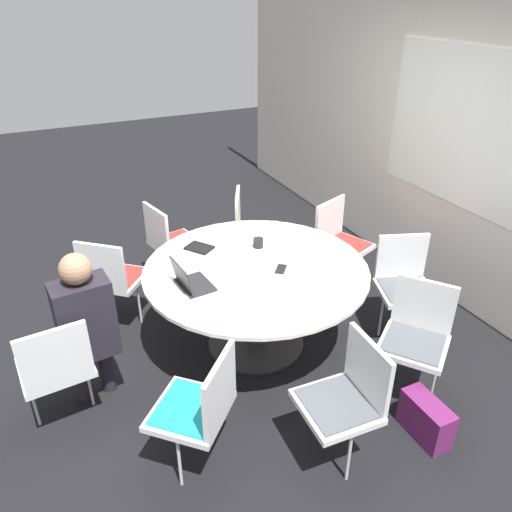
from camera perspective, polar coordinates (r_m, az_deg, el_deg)
ground_plane at (r=4.21m, az=0.00°, el=-9.85°), size 16.00×16.00×0.00m
wall_back at (r=4.68m, az=22.79°, el=10.81°), size 8.00×0.07×2.70m
conference_table at (r=3.87m, az=0.00°, el=-3.07°), size 1.72×1.72×0.72m
chair_0 at (r=3.48m, az=-21.92°, el=-11.39°), size 0.46×0.48×0.85m
chair_1 at (r=3.01m, az=-6.41°, el=-16.49°), size 0.61×0.61×0.85m
chair_2 at (r=3.09m, az=10.37°, el=-15.26°), size 0.46×0.44×0.85m
chair_3 at (r=3.67m, az=17.91°, el=-8.22°), size 0.60×0.60×0.85m
chair_4 at (r=4.25m, az=16.61°, el=-2.59°), size 0.55×0.56×0.85m
chair_5 at (r=4.79m, az=9.51°, el=2.05°), size 0.55×0.56×0.85m
chair_6 at (r=4.99m, az=-0.60°, el=3.57°), size 0.58×0.57×0.85m
chair_7 at (r=4.78m, az=-9.79°, el=1.95°), size 0.52×0.51×0.85m
chair_8 at (r=4.31m, az=-16.18°, el=-2.06°), size 0.61×0.61×0.85m
person_0 at (r=3.45m, az=-18.92°, el=-7.02°), size 0.28×0.38×1.20m
laptop at (r=3.56m, az=-7.63°, el=-2.83°), size 0.31×0.26×0.21m
spiral_notebook at (r=4.08m, az=-6.50°, el=0.94°), size 0.26×0.24×0.02m
coffee_cup at (r=4.07m, az=0.25°, el=1.52°), size 0.08×0.08×0.08m
cell_phone at (r=3.77m, az=2.85°, el=-1.50°), size 0.15×0.14×0.01m
handbag at (r=3.58m, az=18.83°, el=-17.21°), size 0.36×0.16×0.28m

